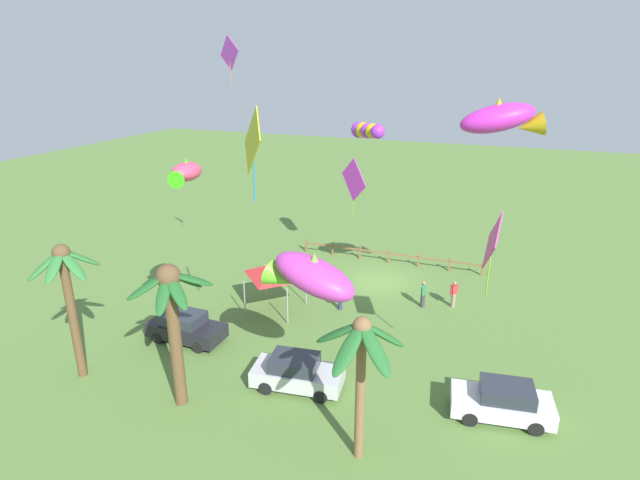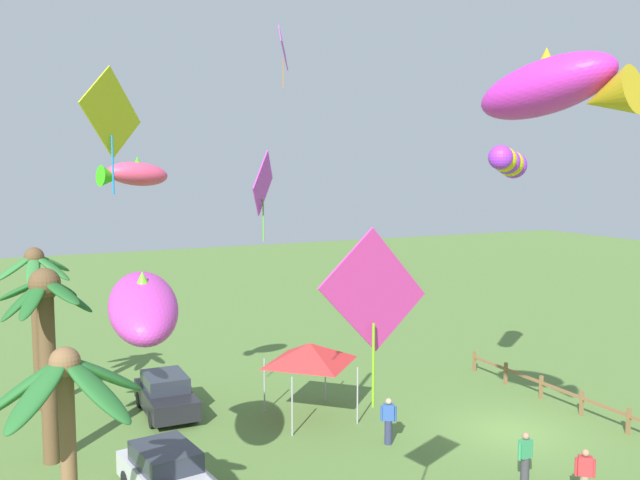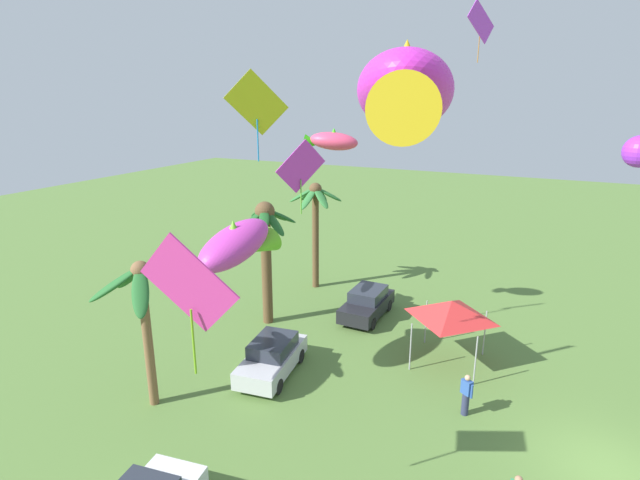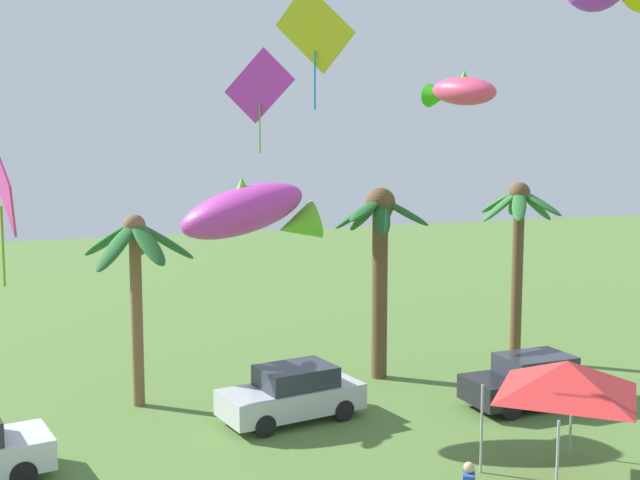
# 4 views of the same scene
# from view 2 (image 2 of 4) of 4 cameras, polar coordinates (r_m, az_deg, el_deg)

# --- Properties ---
(ground_plane) EXTENTS (120.00, 120.00, 0.00)m
(ground_plane) POSITION_cam_2_polar(r_m,az_deg,el_deg) (26.17, 15.52, -15.04)
(ground_plane) COLOR #567A38
(palm_tree_0) EXTENTS (2.84, 2.99, 6.31)m
(palm_tree_0) POSITION_cam_2_polar(r_m,az_deg,el_deg) (28.40, -22.47, -3.94)
(palm_tree_0) COLOR brown
(palm_tree_0) RESTS_ON ground
(palm_tree_1) EXTENTS (3.23, 3.50, 5.61)m
(palm_tree_1) POSITION_cam_2_polar(r_m,az_deg,el_deg) (15.72, -20.18, -12.96)
(palm_tree_1) COLOR brown
(palm_tree_1) RESTS_ON ground
(palm_tree_2) EXTENTS (3.19, 2.94, 6.23)m
(palm_tree_2) POSITION_cam_2_polar(r_m,az_deg,el_deg) (23.15, -21.67, -6.45)
(palm_tree_2) COLOR brown
(palm_tree_2) RESTS_ON ground
(rail_fence) EXTENTS (12.71, 0.12, 0.95)m
(rail_fence) POSITION_cam_2_polar(r_m,az_deg,el_deg) (28.42, 20.81, -12.27)
(rail_fence) COLOR brown
(rail_fence) RESTS_ON ground
(parked_car_0) EXTENTS (3.94, 1.81, 1.51)m
(parked_car_0) POSITION_cam_2_polar(r_m,az_deg,el_deg) (27.39, -12.62, -12.34)
(parked_car_0) COLOR black
(parked_car_0) RESTS_ON ground
(parked_car_1) EXTENTS (4.08, 2.18, 1.51)m
(parked_car_1) POSITION_cam_2_polar(r_m,az_deg,el_deg) (20.84, -12.51, -18.36)
(parked_car_1) COLOR #BCBCC1
(parked_car_1) RESTS_ON ground
(spectator_0) EXTENTS (0.43, 0.44, 1.59)m
(spectator_0) POSITION_cam_2_polar(r_m,az_deg,el_deg) (21.41, 21.02, -17.75)
(spectator_0) COLOR gray
(spectator_0) RESTS_ON ground
(spectator_1) EXTENTS (0.26, 0.55, 1.59)m
(spectator_1) POSITION_cam_2_polar(r_m,az_deg,el_deg) (22.05, 16.59, -16.88)
(spectator_1) COLOR #38383D
(spectator_1) RESTS_ON ground
(spectator_2) EXTENTS (0.40, 0.48, 1.59)m
(spectator_2) POSITION_cam_2_polar(r_m,az_deg,el_deg) (24.12, 5.68, -14.63)
(spectator_2) COLOR #2D3351
(spectator_2) RESTS_ON ground
(festival_tent) EXTENTS (2.86, 2.86, 2.85)m
(festival_tent) POSITION_cam_2_polar(r_m,az_deg,el_deg) (25.85, -0.85, -9.33)
(festival_tent) COLOR #9E9EA3
(festival_tent) RESTS_ON ground
(kite_diamond_0) EXTENTS (1.51, 0.83, 2.35)m
(kite_diamond_0) POSITION_cam_2_polar(r_m,az_deg,el_deg) (27.18, -3.06, 15.50)
(kite_diamond_0) COLOR #B53CCF
(kite_diamond_1) EXTENTS (1.65, 1.92, 3.46)m
(kite_diamond_1) POSITION_cam_2_polar(r_m,az_deg,el_deg) (19.95, -16.87, 9.88)
(kite_diamond_1) COLOR #B4C01A
(kite_diamond_2) EXTENTS (1.36, 1.09, 2.39)m
(kite_diamond_2) POSITION_cam_2_polar(r_m,az_deg,el_deg) (18.11, -4.73, 4.62)
(kite_diamond_2) COLOR #C334C0
(kite_fish_3) EXTENTS (4.22, 2.25, 2.16)m
(kite_fish_3) POSITION_cam_2_polar(r_m,az_deg,el_deg) (18.30, -14.43, -5.37)
(kite_fish_3) COLOR #C238AB
(kite_fish_4) EXTENTS (4.02, 2.50, 1.87)m
(kite_fish_4) POSITION_cam_2_polar(r_m,az_deg,el_deg) (16.33, 18.78, 11.83)
(kite_fish_4) COLOR #D42AC1
(kite_diamond_5) EXTENTS (0.55, 2.55, 3.55)m
(kite_diamond_5) POSITION_cam_2_polar(r_m,az_deg,el_deg) (13.30, 4.47, -4.45)
(kite_diamond_5) COLOR #DA3599
(kite_fish_6) EXTENTS (1.67, 2.62, 1.07)m
(kite_fish_6) POSITION_cam_2_polar(r_m,az_deg,el_deg) (24.00, -15.12, 5.29)
(kite_fish_6) COLOR #F1446F
(kite_tube_7) EXTENTS (2.67, 3.06, 1.16)m
(kite_tube_7) POSITION_cam_2_polar(r_m,az_deg,el_deg) (25.71, 15.29, 6.24)
(kite_tube_7) COLOR #9B2DE3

